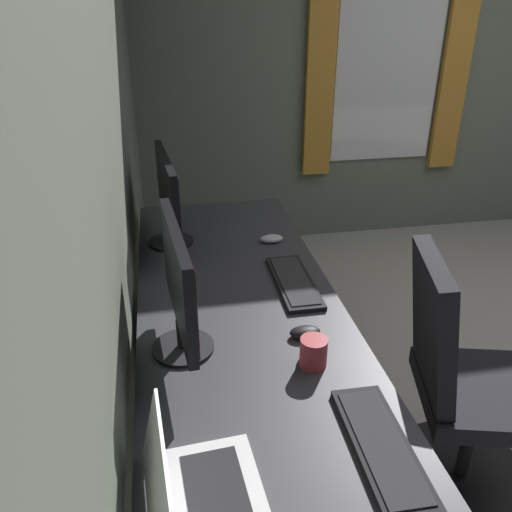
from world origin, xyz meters
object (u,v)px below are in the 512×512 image
object	(u,v)px
drawer_pedestal	(233,377)
mouse_spare	(305,332)
office_chair	(459,393)
monitor_secondary	(168,194)
laptop_leftmost	(194,491)
coffee_mug	(313,352)
keyboard_spare	(294,282)
mouse_main	(272,239)
monitor_primary	(179,283)
keyboard_main	(382,446)

from	to	relation	value
drawer_pedestal	mouse_spare	world-z (taller)	mouse_spare
office_chair	monitor_secondary	bearing A→B (deg)	47.76
laptop_leftmost	coffee_mug	xyz separation A→B (m)	(0.44, -0.40, -0.00)
drawer_pedestal	keyboard_spare	distance (m)	0.47
coffee_mug	mouse_spare	bearing A→B (deg)	-5.77
mouse_main	drawer_pedestal	bearing A→B (deg)	150.55
monitor_secondary	coffee_mug	xyz separation A→B (m)	(-0.96, -0.39, -0.19)
keyboard_spare	mouse_main	xyz separation A→B (m)	(0.39, 0.01, 0.01)
drawer_pedestal	mouse_main	distance (m)	0.65
monitor_secondary	keyboard_spare	bearing A→B (deg)	-135.87
laptop_leftmost	office_chair	distance (m)	1.15
monitor_primary	keyboard_main	size ratio (longest dim) A/B	1.20
keyboard_spare	mouse_spare	world-z (taller)	mouse_spare
drawer_pedestal	coffee_mug	xyz separation A→B (m)	(-0.43, -0.19, 0.43)
keyboard_main	mouse_spare	bearing A→B (deg)	7.08
monitor_primary	keyboard_main	xyz separation A→B (m)	(-0.51, -0.46, -0.23)
keyboard_main	keyboard_spare	xyz separation A→B (m)	(0.85, 0.01, 0.00)
monitor_secondary	mouse_main	xyz separation A→B (m)	(-0.08, -0.45, -0.22)
keyboard_spare	office_chair	distance (m)	0.73
laptop_leftmost	keyboard_main	world-z (taller)	laptop_leftmost
mouse_spare	coffee_mug	size ratio (longest dim) A/B	0.83
laptop_leftmost	keyboard_spare	bearing A→B (deg)	-26.60
monitor_primary	office_chair	distance (m)	1.10
laptop_leftmost	office_chair	xyz separation A→B (m)	(0.51, -0.98, -0.32)
keyboard_main	coffee_mug	bearing A→B (deg)	12.13
office_chair	mouse_main	bearing A→B (deg)	33.02
monitor_primary	laptop_leftmost	world-z (taller)	monitor_primary
drawer_pedestal	coffee_mug	size ratio (longest dim) A/B	5.57
mouse_main	coffee_mug	xyz separation A→B (m)	(-0.88, 0.06, 0.03)
mouse_main	coffee_mug	world-z (taller)	coffee_mug
mouse_spare	mouse_main	bearing A→B (deg)	-3.41
mouse_spare	office_chair	world-z (taller)	office_chair
drawer_pedestal	monitor_secondary	bearing A→B (deg)	20.73
keyboard_main	mouse_spare	world-z (taller)	mouse_spare
mouse_main	office_chair	distance (m)	1.01
monitor_secondary	coffee_mug	bearing A→B (deg)	-157.78
laptop_leftmost	keyboard_main	distance (m)	0.48
monitor_secondary	coffee_mug	distance (m)	1.05
office_chair	keyboard_main	bearing A→B (deg)	130.10
keyboard_spare	mouse_spare	xyz separation A→B (m)	(-0.34, 0.05, 0.01)
coffee_mug	office_chair	distance (m)	0.67
mouse_spare	office_chair	size ratio (longest dim) A/B	0.11
monitor_secondary	keyboard_main	distance (m)	1.41
mouse_spare	monitor_secondary	bearing A→B (deg)	26.52
monitor_primary	monitor_secondary	bearing A→B (deg)	0.36
keyboard_main	monitor_primary	bearing A→B (deg)	42.38
mouse_main	mouse_spare	size ratio (longest dim) A/B	1.00
monitor_primary	keyboard_spare	world-z (taller)	monitor_primary
keyboard_spare	office_chair	bearing A→B (deg)	-128.69
office_chair	coffee_mug	bearing A→B (deg)	96.84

